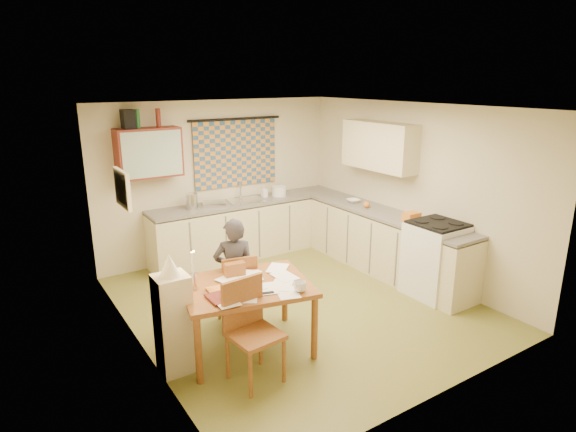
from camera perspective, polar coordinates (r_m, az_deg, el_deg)
floor at (r=6.35m, az=1.12°, el=-10.42°), size 4.00×4.50×0.02m
ceiling at (r=5.69m, az=1.26°, el=12.91°), size 4.00×4.50×0.02m
wall_back at (r=7.82m, az=-8.20°, el=4.30°), size 4.00×0.02×2.50m
wall_front at (r=4.32m, az=18.39°, el=-6.16°), size 4.00×0.02×2.50m
wall_left at (r=5.09m, az=-17.87°, el=-2.74°), size 0.02×4.50×2.50m
wall_right at (r=7.19m, az=14.56°, el=2.91°), size 0.02×4.50×2.50m
window_blind at (r=7.84m, az=-6.19°, el=7.38°), size 1.45×0.03×1.05m
curtain_rod at (r=7.76m, az=-6.25°, el=11.37°), size 1.60×0.04×0.04m
wall_cabinet at (r=7.15m, az=-16.18°, el=7.22°), size 0.90×0.34×0.70m
wall_cabinet_glass at (r=6.99m, az=-15.75°, el=7.06°), size 0.84×0.02×0.64m
upper_cabinet_right at (r=7.34m, az=10.75°, el=8.17°), size 0.34×1.30×0.70m
framed_print at (r=5.36m, az=-19.04°, el=3.08°), size 0.04×0.50×0.40m
print_canvas at (r=5.37m, az=-18.78°, el=3.12°), size 0.01×0.42×0.32m
counter_back at (r=7.92m, az=-4.51°, el=-1.41°), size 3.30×0.62×0.92m
counter_right at (r=7.31m, az=11.49°, el=-3.21°), size 0.62×2.95×0.92m
stove at (r=6.70m, az=17.07°, el=-4.90°), size 0.66×0.66×1.02m
sink at (r=7.77m, az=-5.01°, el=1.52°), size 0.63×0.55×0.10m
tap at (r=7.88m, az=-5.65°, el=3.07°), size 0.03×0.03×0.28m
dish_rack at (r=7.52m, az=-8.74°, el=1.45°), size 0.44×0.41×0.06m
kettle at (r=7.36m, az=-11.34°, el=1.72°), size 0.18×0.18×0.24m
mixing_bowl at (r=8.04m, az=-1.09°, el=2.97°), size 0.31×0.31×0.16m
soap_bottle at (r=7.95m, az=-2.83°, el=2.91°), size 0.09×0.10×0.19m
bowl at (r=7.70m, az=7.74°, el=1.80°), size 0.27×0.27×0.05m
orange_bag at (r=6.85m, az=14.43°, el=-0.07°), size 0.23×0.17×0.12m
fruit_orange at (r=7.40m, az=9.29°, el=1.35°), size 0.10×0.10×0.10m
speaker at (r=7.03m, az=-18.42°, el=10.84°), size 0.16×0.20×0.26m
bottle_green at (r=7.07m, az=-17.43°, el=10.94°), size 0.09×0.09×0.26m
bottle_brown at (r=7.15m, az=-15.13°, el=11.17°), size 0.07×0.07×0.26m
dining_table at (r=5.25m, az=-4.94°, el=-11.74°), size 1.50×1.26×0.75m
chair_far at (r=5.78m, az=-6.06°, el=-10.14°), size 0.48×0.48×0.90m
chair_near at (r=4.79m, az=-4.02°, el=-15.63°), size 0.49×0.49×1.00m
person at (r=5.62m, az=-6.36°, el=-6.73°), size 0.71×0.66×1.31m
shelf_stand at (r=4.94m, az=-13.40°, el=-12.35°), size 0.32×0.30×1.02m
lampshade at (r=4.68m, az=-13.89°, el=-5.65°), size 0.20×0.20×0.22m
letter_rack at (r=5.25m, az=-6.33°, el=-6.36°), size 0.23×0.13×0.16m
mug at (r=4.89m, az=1.42°, el=-8.37°), size 0.14×0.14×0.10m
magazine at (r=4.75m, az=-9.31°, el=-9.88°), size 0.21×0.28×0.03m
book at (r=4.92m, az=-9.35°, el=-8.98°), size 0.24×0.29×0.02m
orange_box at (r=4.74m, az=-7.21°, el=-9.77°), size 0.14×0.12×0.04m
eyeglasses at (r=4.86m, az=-2.45°, el=-9.12°), size 0.14×0.08×0.02m
candle_holder at (r=5.01m, az=-11.09°, el=-7.61°), size 0.07×0.07×0.18m
candle at (r=4.94m, az=-11.29°, el=-5.42°), size 0.03×0.03×0.22m
candle_flame at (r=4.88m, az=-11.11°, el=-4.15°), size 0.02×0.02×0.02m
papers at (r=5.08m, az=-3.56°, el=-7.95°), size 1.16×0.94×0.02m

